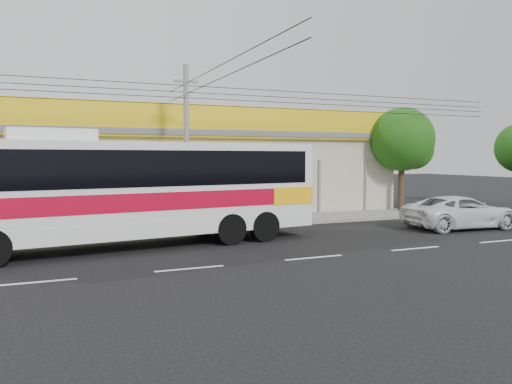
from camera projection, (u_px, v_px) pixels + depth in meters
The scene contains 10 objects.
ground at pixel (279, 245), 17.92m from camera, with size 120.00×120.00×0.00m, color black.
sidewalk at pixel (224, 223), 23.43m from camera, with size 30.00×3.20×0.15m, color gray.
lane_markings at pixel (314, 258), 15.62m from camera, with size 50.00×0.12×0.01m, color silver, non-canonical shape.
storefront_building at pixel (192, 172), 28.37m from camera, with size 22.60×9.20×5.70m.
coach_bus at pixel (142, 185), 17.45m from camera, with size 13.36×4.34×4.04m.
motorbike_red at pixel (53, 216), 21.01m from camera, with size 0.69×1.99×1.05m, color maroon.
motorbike_dark at pixel (57, 216), 21.48m from camera, with size 0.45×1.58×0.95m, color black.
white_car at pixel (461, 212), 22.00m from camera, with size 2.38×5.17×1.44m, color silver.
utility_pole at pixel (186, 94), 21.44m from camera, with size 34.00×14.00×7.11m.
tree_near at pixel (404, 142), 28.09m from camera, with size 3.59×3.59×5.95m.
Camera 1 is at (-7.65, -16.03, 3.15)m, focal length 35.00 mm.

